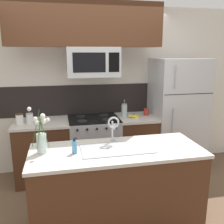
% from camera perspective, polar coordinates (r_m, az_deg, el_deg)
% --- Properties ---
extents(ground_plane, '(10.00, 10.00, 0.00)m').
position_cam_1_polar(ground_plane, '(3.38, -1.65, -20.77)').
color(ground_plane, brown).
extents(rear_partition, '(5.20, 0.10, 2.60)m').
position_cam_1_polar(rear_partition, '(4.14, -0.93, 5.23)').
color(rear_partition, silver).
rests_on(rear_partition, ground).
extents(splash_band, '(2.90, 0.01, 0.48)m').
position_cam_1_polar(splash_band, '(4.06, -4.92, 2.87)').
color(splash_band, black).
rests_on(splash_band, rear_partition).
extents(back_counter_left, '(0.81, 0.65, 0.91)m').
position_cam_1_polar(back_counter_left, '(3.93, -15.42, -8.55)').
color(back_counter_left, '#4C2B19').
rests_on(back_counter_left, ground).
extents(back_counter_right, '(0.62, 0.65, 0.91)m').
position_cam_1_polar(back_counter_right, '(4.09, 5.34, -7.19)').
color(back_counter_right, '#4C2B19').
rests_on(back_counter_right, ground).
extents(stove_range, '(0.76, 0.64, 0.93)m').
position_cam_1_polar(stove_range, '(3.95, -4.11, -7.86)').
color(stove_range, '#B7BABF').
rests_on(stove_range, ground).
extents(microwave, '(0.74, 0.40, 0.41)m').
position_cam_1_polar(microwave, '(3.65, -4.41, 11.34)').
color(microwave, '#B7BABF').
extents(upper_cabinet_band, '(2.13, 0.34, 0.60)m').
position_cam_1_polar(upper_cabinet_band, '(3.63, -6.11, 19.31)').
color(upper_cabinet_band, '#4C2B19').
extents(refrigerator, '(0.82, 0.74, 1.81)m').
position_cam_1_polar(refrigerator, '(4.23, 14.49, -0.52)').
color(refrigerator, '#B7BABF').
rests_on(refrigerator, ground).
extents(storage_jar_tall, '(0.10, 0.10, 0.15)m').
position_cam_1_polar(storage_jar_tall, '(3.76, -20.37, -1.44)').
color(storage_jar_tall, silver).
rests_on(storage_jar_tall, back_counter_left).
extents(storage_jar_medium, '(0.10, 0.10, 0.14)m').
position_cam_1_polar(storage_jar_medium, '(3.76, -18.29, -1.33)').
color(storage_jar_medium, silver).
rests_on(storage_jar_medium, back_counter_left).
extents(banana_bunch, '(0.19, 0.12, 0.08)m').
position_cam_1_polar(banana_bunch, '(3.87, 5.04, -0.98)').
color(banana_bunch, yellow).
rests_on(banana_bunch, back_counter_right).
extents(french_press, '(0.09, 0.09, 0.27)m').
position_cam_1_polar(french_press, '(3.93, 2.82, 0.45)').
color(french_press, silver).
rests_on(french_press, back_counter_right).
extents(coffee_tin, '(0.08, 0.08, 0.11)m').
position_cam_1_polar(coffee_tin, '(4.04, 7.83, 0.05)').
color(coffee_tin, '#B22D23').
rests_on(coffee_tin, back_counter_right).
extents(island_counter, '(1.81, 0.73, 0.91)m').
position_cam_1_polar(island_counter, '(2.85, 1.11, -16.94)').
color(island_counter, '#4C2B19').
rests_on(island_counter, ground).
extents(kitchen_sink, '(0.76, 0.39, 0.16)m').
position_cam_1_polar(kitchen_sink, '(2.68, 1.18, -9.83)').
color(kitchen_sink, '#ADAFB5').
rests_on(kitchen_sink, island_counter).
extents(sink_faucet, '(0.14, 0.14, 0.31)m').
position_cam_1_polar(sink_faucet, '(2.76, 0.30, -3.19)').
color(sink_faucet, '#B7BABF').
rests_on(sink_faucet, island_counter).
extents(dish_soap_bottle, '(0.06, 0.05, 0.16)m').
position_cam_1_polar(dish_soap_bottle, '(2.55, -8.57, -7.87)').
color(dish_soap_bottle, '#4C93C6').
rests_on(dish_soap_bottle, island_counter).
extents(flower_vase, '(0.21, 0.16, 0.48)m').
position_cam_1_polar(flower_vase, '(2.61, -15.82, -6.06)').
color(flower_vase, silver).
rests_on(flower_vase, island_counter).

